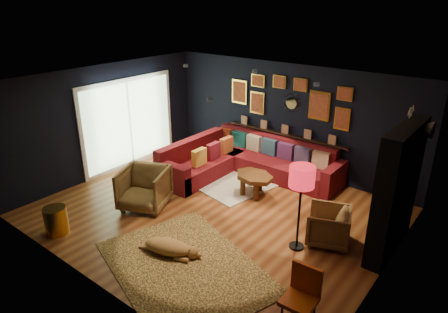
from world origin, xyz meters
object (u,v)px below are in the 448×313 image
Objects in this scene: armchair_right at (328,224)px; armchair_left at (144,186)px; pouf at (212,163)px; floor_lamp at (302,181)px; orange_chair at (302,293)px; dog at (168,244)px; sectional at (243,162)px; gold_stool at (56,220)px; coffee_table at (254,179)px.

armchair_left is at bearing -92.02° from armchair_right.
pouf is 3.69m from floor_lamp.
orange_chair reaches higher than dog.
gold_stool is at bearing -105.62° from sectional.
gold_stool is at bearing -75.28° from armchair_right.
gold_stool is 0.45× the size of dog.
dog is (-1.93, -1.98, -0.17)m from armchair_right.
floor_lamp is at bearing 32.21° from gold_stool.
gold_stool is (-1.16, -4.16, -0.07)m from sectional.
sectional is at bearing 86.37° from dog.
sectional is 2.60m from armchair_left.
orange_chair is at bearing -45.06° from sectional.
sectional reaches higher than pouf.
coffee_table is 2.20m from floor_lamp.
floor_lamp is (-0.34, -0.47, 0.91)m from armchair_right.
sectional is 1.10m from coffee_table.
coffee_table is 1.44× the size of armchair_right.
sectional is at bearing -136.22° from armchair_right.
armchair_right reaches higher than pouf.
dog is (-1.59, -1.51, -1.08)m from floor_lamp.
pouf is 5.08m from orange_chair.
sectional is 3.29× the size of coffee_table.
dog is (0.89, -3.37, -0.13)m from sectional.
armchair_right is (2.00, -0.66, -0.04)m from coffee_table.
gold_stool is at bearing -132.53° from armchair_left.
gold_stool reaches higher than coffee_table.
floor_lamp is at bearing -34.15° from coffee_table.
orange_chair is at bearing -18.60° from dog.
coffee_table is 1.85× the size of pouf.
armchair_left is at bearing 132.46° from dog.
sectional is 3.88× the size of orange_chair.
pouf is at bearing 82.93° from gold_stool.
sectional is at bearing 50.97° from armchair_left.
sectional is at bearing 143.24° from floor_lamp.
orange_chair reaches higher than sectional.
orange_chair is 2.49m from dog.
sectional is 4.32m from gold_stool.
armchair_right is at bearing -18.18° from coffee_table.
floor_lamp is (3.65, 2.30, 1.02)m from gold_stool.
armchair_left reaches higher than pouf.
coffee_table is 0.68× the size of floor_lamp.
coffee_table is at bearing 59.99° from gold_stool.
armchair_left is (-0.64, -2.52, 0.14)m from sectional.
armchair_left is 1.74m from gold_stool.
floor_lamp is at bearing -26.03° from pouf.
armchair_left is 1.05× the size of orange_chair.
gold_stool is at bearing -97.07° from pouf.
armchair_right is at bearing -6.72° from armchair_left.
armchair_right is (3.46, 1.13, -0.10)m from armchair_left.
orange_chair is (2.54, -2.64, 0.12)m from coffee_table.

